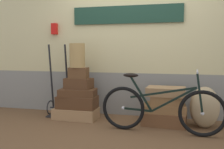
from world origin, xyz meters
name	(u,v)px	position (x,y,z in m)	size (l,w,h in m)	color
ground	(120,129)	(0.00, 0.00, -0.03)	(8.78, 5.20, 0.06)	brown
station_building	(131,45)	(0.01, 0.85, 1.24)	(6.78, 0.74, 2.47)	gray
suitcase_0	(76,113)	(-0.83, 0.30, 0.09)	(0.73, 0.39, 0.18)	#9E754C
suitcase_1	(77,102)	(-0.80, 0.30, 0.28)	(0.65, 0.35, 0.21)	#4C2D19
suitcase_2	(78,92)	(-0.79, 0.31, 0.45)	(0.60, 0.35, 0.12)	#4C2D19
suitcase_3	(79,83)	(-0.79, 0.34, 0.59)	(0.44, 0.28, 0.18)	#4C2D19
suitcase_4	(79,73)	(-0.78, 0.33, 0.77)	(0.31, 0.20, 0.18)	brown
suitcase_5	(164,118)	(0.63, 0.33, 0.10)	(0.65, 0.48, 0.20)	brown
suitcase_6	(164,108)	(0.63, 0.32, 0.26)	(0.63, 0.41, 0.12)	olive
suitcase_7	(167,100)	(0.67, 0.31, 0.39)	(0.48, 0.32, 0.13)	olive
suitcase_8	(166,91)	(0.65, 0.32, 0.52)	(0.58, 0.38, 0.13)	#9E754C
wicker_basket	(77,55)	(-0.80, 0.33, 1.06)	(0.25, 0.25, 0.40)	#A8844C
luggage_trolley	(59,98)	(-1.21, 0.44, 0.31)	(0.38, 0.35, 1.25)	black
burlap_sack	(205,107)	(1.21, 0.30, 0.31)	(0.42, 0.36, 0.61)	tan
bicycle	(160,109)	(0.60, -0.11, 0.34)	(1.71, 0.46, 0.88)	black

